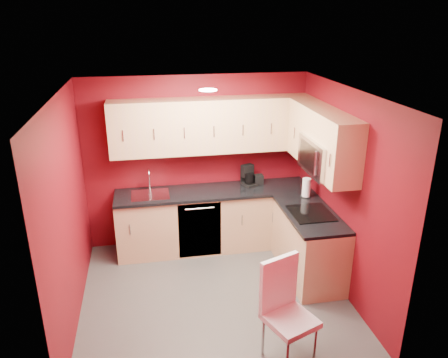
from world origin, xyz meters
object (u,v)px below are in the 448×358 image
object	(u,v)px
napkin_holder	(259,179)
paper_towel	(306,188)
microwave	(324,157)
dining_chair	(290,315)
coffee_maker	(250,175)
sink	(150,192)

from	to	relation	value
napkin_holder	paper_towel	distance (m)	0.78
microwave	dining_chair	bearing A→B (deg)	-120.91
microwave	coffee_maker	world-z (taller)	microwave
sink	napkin_holder	xyz separation A→B (m)	(1.59, 0.11, 0.04)
sink	coffee_maker	size ratio (longest dim) A/B	1.76
microwave	dining_chair	world-z (taller)	microwave
sink	coffee_maker	xyz separation A→B (m)	(1.45, 0.09, 0.11)
microwave	paper_towel	world-z (taller)	microwave
microwave	napkin_holder	world-z (taller)	microwave
microwave	coffee_maker	bearing A→B (deg)	120.51
dining_chair	coffee_maker	bearing A→B (deg)	64.05
coffee_maker	napkin_holder	world-z (taller)	coffee_maker
paper_towel	microwave	bearing A→B (deg)	-91.66
napkin_holder	microwave	bearing A→B (deg)	-65.53
coffee_maker	paper_towel	bearing A→B (deg)	-63.91
napkin_holder	paper_towel	size ratio (longest dim) A/B	0.52
coffee_maker	microwave	bearing A→B (deg)	-82.71
coffee_maker	paper_towel	size ratio (longest dim) A/B	1.11
microwave	paper_towel	bearing A→B (deg)	88.34
paper_towel	dining_chair	size ratio (longest dim) A/B	0.25
sink	napkin_holder	bearing A→B (deg)	3.84
napkin_holder	dining_chair	bearing A→B (deg)	-97.55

